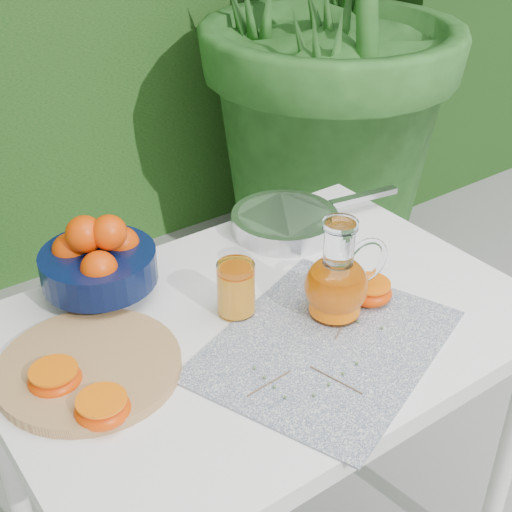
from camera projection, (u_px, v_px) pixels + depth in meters
white_table at (262, 352)px, 1.39m from camera, size 1.00×0.70×0.75m
placemat at (326, 344)px, 1.28m from camera, size 0.55×0.50×0.00m
cutting_board at (89, 367)px, 1.21m from camera, size 0.41×0.41×0.02m
fruit_bowl at (98, 259)px, 1.37m from camera, size 0.29×0.29×0.18m
juice_pitcher at (338, 282)px, 1.32m from camera, size 0.18×0.14×0.20m
juice_tumbler at (236, 289)px, 1.33m from camera, size 0.08×0.08×0.11m
saute_pan at (286, 221)px, 1.62m from camera, size 0.44×0.28×0.05m
orange_halves at (188, 355)px, 1.22m from camera, size 0.69×0.21×0.04m
thyme_sprigs at (320, 357)px, 1.24m from camera, size 0.32×0.23×0.01m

